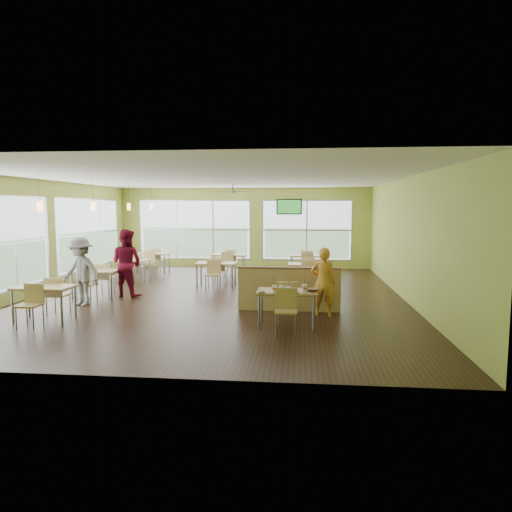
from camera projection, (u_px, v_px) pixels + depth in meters
The scene contains 20 objects.
room at pixel (217, 238), 12.31m from camera, with size 12.00×12.04×3.20m.
window_bays at pixel (157, 235), 15.63m from camera, with size 9.24×10.24×2.38m.
main_table at pixel (287, 296), 9.25m from camera, with size 1.22×1.52×0.87m.
half_wall_divider at pixel (289, 289), 10.70m from camera, with size 2.40×0.14×1.04m.
dining_tables at pixel (194, 265), 14.21m from camera, with size 6.92×8.72×0.87m.
pendant_lights at pixel (112, 206), 13.20m from camera, with size 0.11×7.31×0.86m.
ceiling_fan at pixel (233, 192), 15.14m from camera, with size 1.25×1.25×0.29m.
tv_backwall at pixel (289, 207), 17.88m from camera, with size 1.00×0.07×0.60m.
man_plaid at pixel (323, 281), 10.22m from camera, with size 0.57×0.37×1.55m, color orange.
patron_maroon at pixel (126, 263), 12.39m from camera, with size 0.90×0.70×1.84m, color maroon.
patron_grey at pixel (81, 271), 11.29m from camera, with size 1.09×0.63×1.69m, color slate.
cup_blue at pixel (274, 288), 9.11m from camera, with size 0.09×0.09×0.34m.
cup_yellow at pixel (282, 289), 9.03m from camera, with size 0.10×0.10×0.36m.
cup_red_near at pixel (288, 289), 9.03m from camera, with size 0.09×0.09×0.33m.
cup_red_far at pixel (305, 288), 9.11m from camera, with size 0.11×0.11×0.38m.
food_basket at pixel (313, 290), 9.14m from camera, with size 0.25×0.25×0.06m.
ketchup_cup at pixel (314, 292), 9.01m from camera, with size 0.06×0.06×0.02m, color maroon.
wrapper_left at pixel (262, 292), 8.99m from camera, with size 0.15×0.14×0.04m, color #A37F4E.
wrapper_mid at pixel (287, 289), 9.31m from camera, with size 0.21×0.19×0.05m, color #A37F4E.
wrapper_right at pixel (296, 293), 8.92m from camera, with size 0.13×0.11×0.03m, color #A37F4E.
Camera 1 is at (2.26, -12.13, 2.43)m, focal length 32.00 mm.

